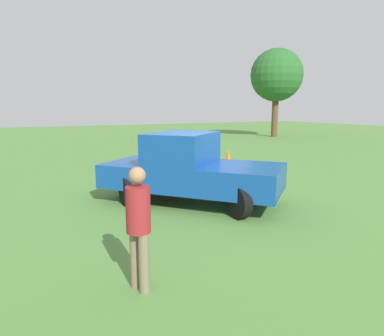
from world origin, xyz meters
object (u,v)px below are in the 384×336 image
at_px(pickup_truck, 188,167).
at_px(traffic_cone, 228,156).
at_px(person_bystander, 138,222).
at_px(tree_back_left, 276,76).

relative_size(pickup_truck, traffic_cone, 8.44).
bearing_deg(pickup_truck, person_bystander, -76.12).
xyz_separation_m(person_bystander, tree_back_left, (-18.22, 17.99, 4.05)).
bearing_deg(person_bystander, traffic_cone, 34.23).
relative_size(pickup_truck, person_bystander, 2.78).
relative_size(person_bystander, tree_back_left, 0.23).
relative_size(pickup_truck, tree_back_left, 0.65).
height_order(person_bystander, tree_back_left, tree_back_left).
bearing_deg(traffic_cone, person_bystander, -39.50).
xyz_separation_m(tree_back_left, traffic_cone, (9.73, -10.99, -4.72)).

